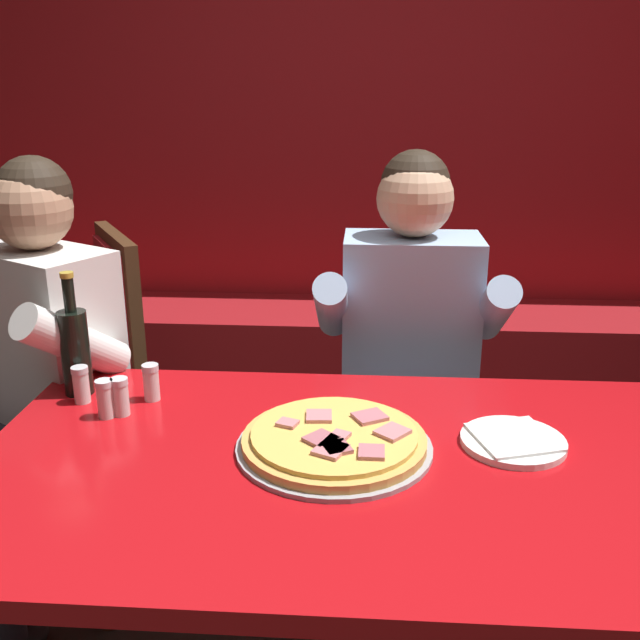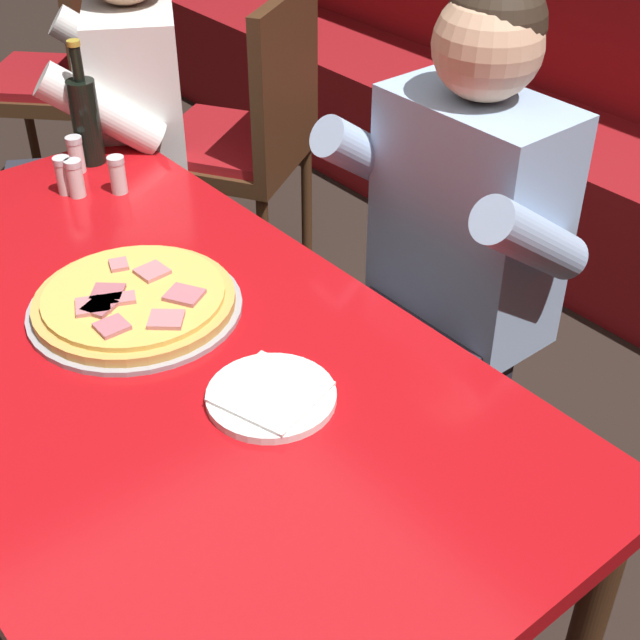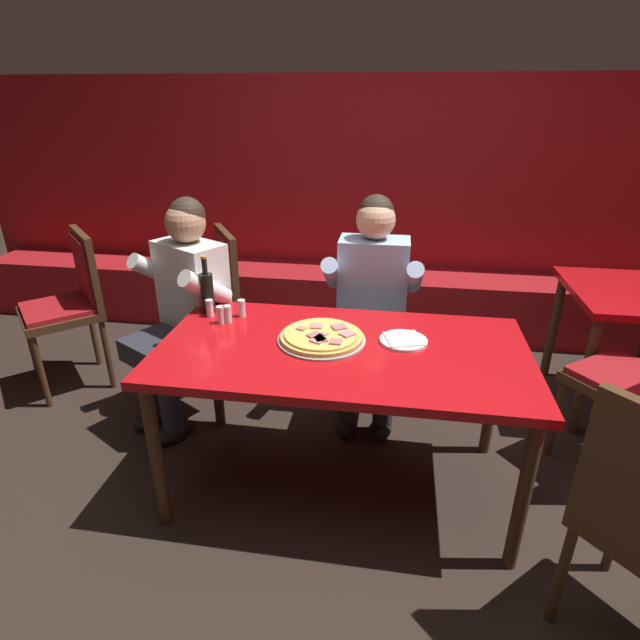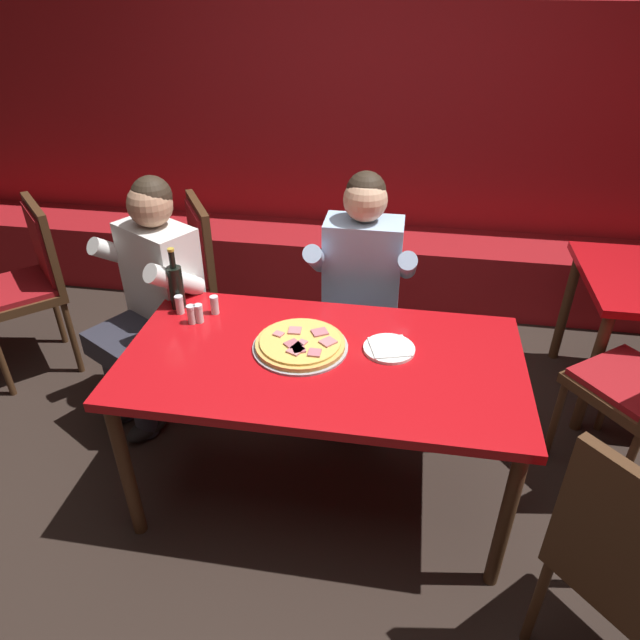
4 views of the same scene
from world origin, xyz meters
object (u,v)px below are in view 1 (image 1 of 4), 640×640
(beer_bottle, at_px, (75,349))
(shaker_black_pepper, at_px, (106,401))
(diner_seated_blue_shirt, at_px, (410,361))
(diner_standing_companion, at_px, (24,381))
(dining_chair_near_left, at_px, (88,359))
(shaker_parmesan, at_px, (151,384))
(shaker_oregano, at_px, (81,386))
(pizza, at_px, (334,441))
(main_dining_table, at_px, (383,495))
(plate_white_paper, at_px, (513,441))
(shaker_red_pepper_flakes, at_px, (121,398))

(beer_bottle, relative_size, shaker_black_pepper, 3.40)
(diner_seated_blue_shirt, bearing_deg, diner_standing_companion, -168.21)
(diner_seated_blue_shirt, relative_size, dining_chair_near_left, 1.29)
(shaker_parmesan, height_order, diner_seated_blue_shirt, diner_seated_blue_shirt)
(shaker_oregano, distance_m, shaker_parmesan, 0.16)
(pizza, bearing_deg, shaker_parmesan, 154.45)
(pizza, relative_size, shaker_oregano, 4.54)
(beer_bottle, bearing_deg, shaker_black_pepper, -48.13)
(beer_bottle, bearing_deg, main_dining_table, -21.19)
(diner_standing_companion, bearing_deg, main_dining_table, -25.08)
(shaker_parmesan, relative_size, diner_standing_companion, 0.07)
(dining_chair_near_left, bearing_deg, pizza, -45.22)
(plate_white_paper, xyz_separation_m, beer_bottle, (-0.97, 0.19, 0.10))
(shaker_parmesan, xyz_separation_m, diner_standing_companion, (-0.40, 0.19, -0.09))
(beer_bottle, relative_size, dining_chair_near_left, 0.29)
(shaker_oregano, height_order, diner_standing_companion, diner_standing_companion)
(pizza, distance_m, plate_white_paper, 0.36)
(beer_bottle, xyz_separation_m, diner_seated_blue_shirt, (0.79, 0.37, -0.16))
(shaker_black_pepper, height_order, dining_chair_near_left, dining_chair_near_left)
(beer_bottle, relative_size, diner_standing_companion, 0.23)
(shaker_oregano, relative_size, shaker_parmesan, 1.00)
(beer_bottle, bearing_deg, plate_white_paper, -11.00)
(shaker_black_pepper, height_order, diner_standing_companion, diner_standing_companion)
(pizza, xyz_separation_m, shaker_black_pepper, (-0.50, 0.11, 0.02))
(main_dining_table, bearing_deg, shaker_black_pepper, 165.59)
(main_dining_table, height_order, beer_bottle, beer_bottle)
(shaker_black_pepper, relative_size, diner_standing_companion, 0.07)
(shaker_parmesan, distance_m, diner_standing_companion, 0.45)
(plate_white_paper, xyz_separation_m, diner_seated_blue_shirt, (-0.17, 0.56, -0.06))
(beer_bottle, bearing_deg, diner_standing_companion, 144.01)
(diner_standing_companion, bearing_deg, pizza, -25.21)
(diner_seated_blue_shirt, bearing_deg, shaker_oregano, -151.28)
(shaker_oregano, bearing_deg, shaker_red_pepper_flakes, -27.49)
(beer_bottle, distance_m, shaker_red_pepper_flakes, 0.19)
(pizza, bearing_deg, dining_chair_near_left, 134.78)
(shaker_parmesan, xyz_separation_m, dining_chair_near_left, (-0.42, 0.65, -0.21))
(main_dining_table, distance_m, dining_chair_near_left, 1.31)
(beer_bottle, relative_size, diner_seated_blue_shirt, 0.23)
(shaker_black_pepper, xyz_separation_m, dining_chair_near_left, (-0.35, 0.74, -0.21))
(pizza, xyz_separation_m, shaker_red_pepper_flakes, (-0.47, 0.12, 0.02))
(main_dining_table, height_order, plate_white_paper, plate_white_paper)
(shaker_parmesan, bearing_deg, main_dining_table, -25.24)
(shaker_oregano, relative_size, dining_chair_near_left, 0.09)
(pizza, bearing_deg, beer_bottle, 159.25)
(shaker_oregano, xyz_separation_m, shaker_parmesan, (0.15, 0.02, 0.00))
(plate_white_paper, relative_size, shaker_parmesan, 2.44)
(shaker_red_pepper_flakes, xyz_separation_m, diner_standing_companion, (-0.36, 0.27, -0.09))
(main_dining_table, height_order, diner_seated_blue_shirt, diner_seated_blue_shirt)
(main_dining_table, height_order, shaker_oregano, shaker_oregano)
(beer_bottle, xyz_separation_m, shaker_parmesan, (0.18, -0.03, -0.07))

